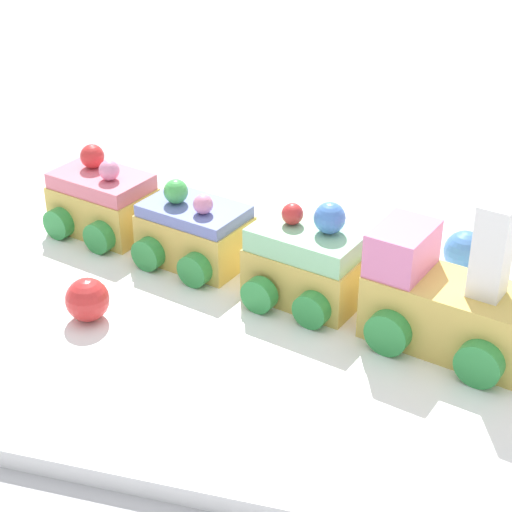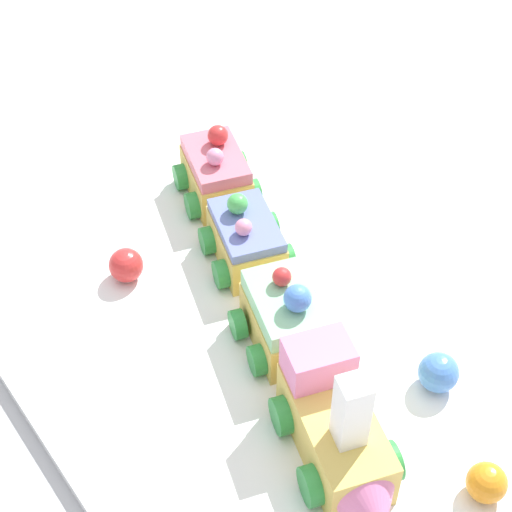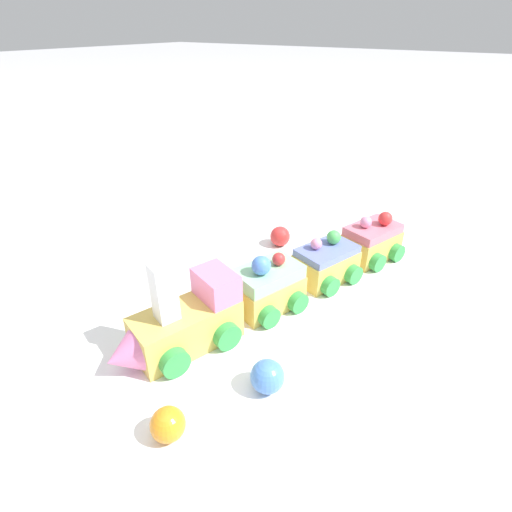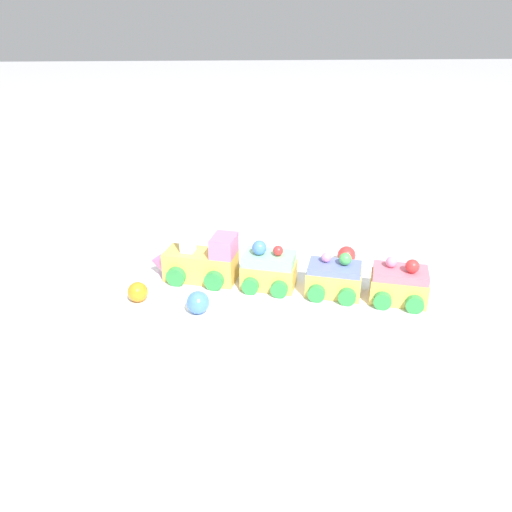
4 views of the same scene
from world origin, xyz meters
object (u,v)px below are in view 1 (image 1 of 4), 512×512
gumball_blue (465,252)px  cake_car_strawberry (103,202)px  cake_train_locomotive (464,310)px  cake_car_blueberry (195,233)px  cake_car_mint (307,264)px  gumball_red (87,300)px

gumball_blue → cake_car_strawberry: bearing=-177.7°
cake_train_locomotive → gumball_blue: 0.10m
cake_car_blueberry → cake_car_strawberry: bearing=179.8°
cake_car_mint → cake_car_strawberry: bearing=-180.0°
cake_train_locomotive → gumball_red: (-0.24, -0.03, -0.01)m
cake_train_locomotive → cake_car_mint: size_ratio=1.62×
cake_car_strawberry → gumball_red: (0.04, -0.12, -0.01)m
cake_car_blueberry → gumball_blue: size_ratio=2.83×
cake_car_blueberry → cake_car_mint: bearing=0.2°
gumball_blue → cake_train_locomotive: bearing=-87.7°
cake_car_blueberry → cake_car_strawberry: (-0.09, 0.03, 0.00)m
cake_car_mint → gumball_red: (-0.13, -0.07, -0.01)m
cake_car_strawberry → gumball_red: 0.13m
cake_car_mint → cake_car_strawberry: (-0.18, 0.06, -0.00)m
cake_car_strawberry → gumball_blue: (0.28, 0.01, -0.01)m
cake_train_locomotive → cake_car_blueberry: size_ratio=1.62×
cake_train_locomotive → cake_car_mint: bearing=179.9°
cake_train_locomotive → gumball_red: bearing=-154.8°
cake_car_strawberry → gumball_blue: 0.28m
cake_car_strawberry → gumball_red: cake_car_strawberry is taller
gumball_red → cake_car_strawberry: bearing=109.7°
gumball_blue → gumball_red: (-0.24, -0.13, -0.00)m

